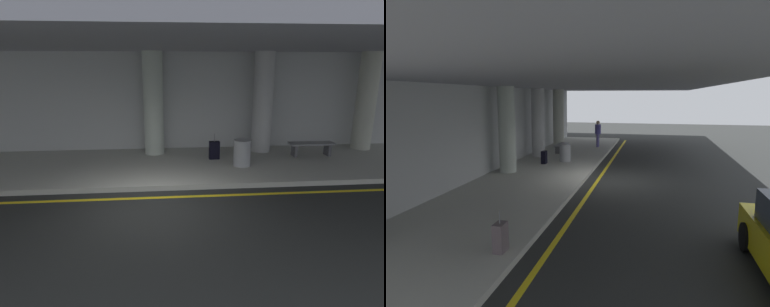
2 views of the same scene
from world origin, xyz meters
TOP-DOWN VIEW (x-y plane):
  - ground_plane at (0.00, 0.00)m, footprint 60.00×60.00m
  - sidewalk at (0.00, 3.10)m, footprint 26.00×4.20m
  - lane_stripe_yellow at (0.00, 0.53)m, footprint 26.00×0.14m
  - support_column_left_mid at (0.00, 4.48)m, footprint 0.71×0.71m
  - support_column_center at (4.00, 4.48)m, footprint 0.71×0.71m
  - support_column_right_mid at (8.00, 4.48)m, footprint 0.71×0.71m
  - ceiling_overhang at (0.00, 2.60)m, footprint 28.00×13.20m
  - terminal_back_wall at (0.00, 5.35)m, footprint 26.00×0.30m
  - suitcase_upright_primary at (2.08, 3.53)m, footprint 0.36×0.22m
  - bench_metal at (5.61, 3.62)m, footprint 1.60×0.50m
  - trash_bin_steel at (2.86, 2.68)m, footprint 0.56×0.56m

SIDE VIEW (x-z plane):
  - ground_plane at x=0.00m, z-range 0.00..0.00m
  - lane_stripe_yellow at x=0.00m, z-range 0.00..0.01m
  - sidewalk at x=0.00m, z-range 0.00..0.15m
  - suitcase_upright_primary at x=2.08m, z-range 0.01..0.91m
  - bench_metal at x=5.61m, z-range 0.26..0.74m
  - trash_bin_steel at x=2.86m, z-range 0.15..1.00m
  - terminal_back_wall at x=0.00m, z-range 0.00..3.80m
  - support_column_left_mid at x=0.00m, z-range 0.15..3.80m
  - support_column_center at x=4.00m, z-range 0.15..3.80m
  - support_column_right_mid at x=8.00m, z-range 0.15..3.80m
  - ceiling_overhang at x=0.00m, z-range 3.80..4.10m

